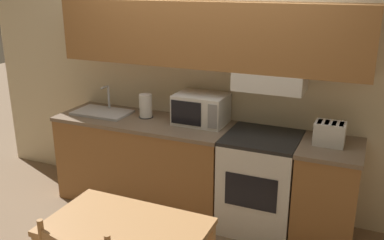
{
  "coord_description": "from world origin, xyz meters",
  "views": [
    {
      "loc": [
        1.44,
        -3.77,
        2.18
      ],
      "look_at": [
        0.05,
        -0.57,
        1.03
      ],
      "focal_mm": 40.0,
      "sensor_mm": 36.0,
      "label": 1
    }
  ],
  "objects_px": {
    "microwave": "(201,109)",
    "stove_range": "(260,182)",
    "sink_basin": "(102,112)",
    "paper_towel_roll": "(146,106)",
    "toaster": "(330,133)"
  },
  "relations": [
    {
      "from": "microwave",
      "to": "stove_range",
      "type": "bearing_deg",
      "value": -10.15
    },
    {
      "from": "stove_range",
      "to": "sink_basin",
      "type": "distance_m",
      "value": 1.73
    },
    {
      "from": "sink_basin",
      "to": "paper_towel_roll",
      "type": "xyz_separation_m",
      "value": [
        0.47,
        0.07,
        0.1
      ]
    },
    {
      "from": "microwave",
      "to": "toaster",
      "type": "bearing_deg",
      "value": -4.05
    },
    {
      "from": "toaster",
      "to": "paper_towel_roll",
      "type": "relative_size",
      "value": 1.1
    },
    {
      "from": "microwave",
      "to": "toaster",
      "type": "relative_size",
      "value": 1.86
    },
    {
      "from": "stove_range",
      "to": "sink_basin",
      "type": "bearing_deg",
      "value": 179.98
    },
    {
      "from": "toaster",
      "to": "sink_basin",
      "type": "relative_size",
      "value": 0.45
    },
    {
      "from": "microwave",
      "to": "paper_towel_roll",
      "type": "relative_size",
      "value": 2.05
    },
    {
      "from": "stove_range",
      "to": "microwave",
      "type": "bearing_deg",
      "value": 169.85
    },
    {
      "from": "paper_towel_roll",
      "to": "toaster",
      "type": "bearing_deg",
      "value": -1.36
    },
    {
      "from": "stove_range",
      "to": "sink_basin",
      "type": "height_order",
      "value": "sink_basin"
    },
    {
      "from": "toaster",
      "to": "paper_towel_roll",
      "type": "xyz_separation_m",
      "value": [
        -1.75,
        0.04,
        0.02
      ]
    },
    {
      "from": "microwave",
      "to": "toaster",
      "type": "xyz_separation_m",
      "value": [
        1.18,
        -0.08,
        -0.05
      ]
    },
    {
      "from": "toaster",
      "to": "paper_towel_roll",
      "type": "bearing_deg",
      "value": 178.64
    }
  ]
}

